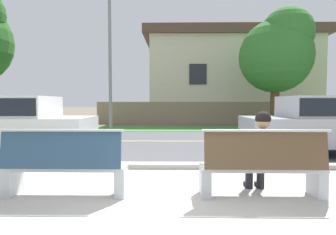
{
  "coord_description": "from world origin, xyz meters",
  "views": [
    {
      "loc": [
        0.15,
        -3.64,
        1.38
      ],
      "look_at": [
        0.02,
        3.55,
        1.0
      ],
      "focal_mm": 31.03,
      "sensor_mm": 36.0,
      "label": 1
    }
  ],
  "objects_px": {
    "bench_left": "(65,166)",
    "car_white_far": "(11,122)",
    "bench_right": "(262,167)",
    "seated_person_grey": "(261,150)",
    "streetlamp": "(111,42)",
    "shade_tree_left": "(279,51)",
    "car_silver_near": "(327,122)"
  },
  "relations": [
    {
      "from": "bench_left",
      "to": "car_white_far",
      "type": "relative_size",
      "value": 0.41
    },
    {
      "from": "seated_person_grey",
      "to": "car_silver_near",
      "type": "relative_size",
      "value": 0.29
    },
    {
      "from": "car_white_far",
      "to": "streetlamp",
      "type": "relative_size",
      "value": 0.55
    },
    {
      "from": "bench_left",
      "to": "car_white_far",
      "type": "xyz_separation_m",
      "value": [
        -2.82,
        3.61,
        0.4
      ]
    },
    {
      "from": "car_silver_near",
      "to": "streetlamp",
      "type": "relative_size",
      "value": 0.55
    },
    {
      "from": "bench_left",
      "to": "shade_tree_left",
      "type": "distance_m",
      "value": 13.67
    },
    {
      "from": "bench_right",
      "to": "car_silver_near",
      "type": "bearing_deg",
      "value": 52.24
    },
    {
      "from": "bench_right",
      "to": "car_white_far",
      "type": "relative_size",
      "value": 0.41
    },
    {
      "from": "bench_left",
      "to": "seated_person_grey",
      "type": "xyz_separation_m",
      "value": [
        2.87,
        0.17,
        0.22
      ]
    },
    {
      "from": "bench_right",
      "to": "seated_person_grey",
      "type": "bearing_deg",
      "value": 83.27
    },
    {
      "from": "car_white_far",
      "to": "shade_tree_left",
      "type": "bearing_deg",
      "value": 37.49
    },
    {
      "from": "car_white_far",
      "to": "shade_tree_left",
      "type": "relative_size",
      "value": 0.69
    },
    {
      "from": "seated_person_grey",
      "to": "shade_tree_left",
      "type": "xyz_separation_m",
      "value": [
        4.15,
        10.99,
        3.36
      ]
    },
    {
      "from": "bench_right",
      "to": "seated_person_grey",
      "type": "distance_m",
      "value": 0.28
    },
    {
      "from": "streetlamp",
      "to": "car_silver_near",
      "type": "bearing_deg",
      "value": -44.0
    },
    {
      "from": "car_silver_near",
      "to": "car_white_far",
      "type": "bearing_deg",
      "value": 180.0
    },
    {
      "from": "car_silver_near",
      "to": "streetlamp",
      "type": "distance_m",
      "value": 10.67
    },
    {
      "from": "streetlamp",
      "to": "shade_tree_left",
      "type": "xyz_separation_m",
      "value": [
        8.62,
        0.56,
        -0.38
      ]
    },
    {
      "from": "bench_left",
      "to": "car_silver_near",
      "type": "xyz_separation_m",
      "value": [
        5.65,
        3.61,
        0.4
      ]
    },
    {
      "from": "bench_right",
      "to": "car_white_far",
      "type": "height_order",
      "value": "car_white_far"
    },
    {
      "from": "bench_right",
      "to": "shade_tree_left",
      "type": "height_order",
      "value": "shade_tree_left"
    },
    {
      "from": "shade_tree_left",
      "to": "bench_left",
      "type": "bearing_deg",
      "value": -122.18
    },
    {
      "from": "shade_tree_left",
      "to": "seated_person_grey",
      "type": "bearing_deg",
      "value": -110.7
    },
    {
      "from": "car_white_far",
      "to": "shade_tree_left",
      "type": "xyz_separation_m",
      "value": [
        9.84,
        7.55,
        3.18
      ]
    },
    {
      "from": "seated_person_grey",
      "to": "car_silver_near",
      "type": "distance_m",
      "value": 4.43
    },
    {
      "from": "bench_left",
      "to": "seated_person_grey",
      "type": "relative_size",
      "value": 1.41
    },
    {
      "from": "bench_left",
      "to": "shade_tree_left",
      "type": "bearing_deg",
      "value": 57.82
    },
    {
      "from": "car_silver_near",
      "to": "shade_tree_left",
      "type": "bearing_deg",
      "value": 79.67
    },
    {
      "from": "bench_left",
      "to": "bench_right",
      "type": "height_order",
      "value": "same"
    },
    {
      "from": "streetlamp",
      "to": "seated_person_grey",
      "type": "bearing_deg",
      "value": -66.85
    },
    {
      "from": "car_silver_near",
      "to": "streetlamp",
      "type": "xyz_separation_m",
      "value": [
        -7.24,
        6.99,
        3.56
      ]
    },
    {
      "from": "seated_person_grey",
      "to": "streetlamp",
      "type": "relative_size",
      "value": 0.16
    }
  ]
}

